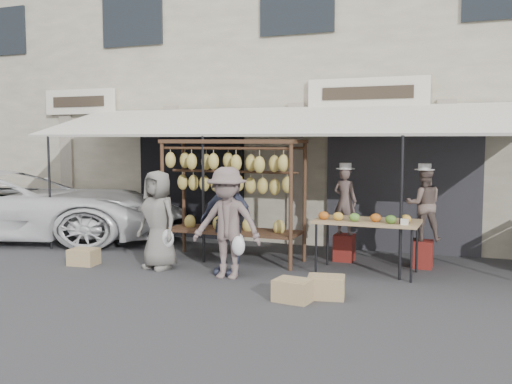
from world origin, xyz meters
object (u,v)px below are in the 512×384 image
(banana_rack, at_px, (232,176))
(customer_right, at_px, (227,223))
(vendor_right, at_px, (424,204))
(customer_left, at_px, (158,220))
(produce_table, at_px, (367,222))
(crate_near_b, at_px, (326,287))
(customer_mid, at_px, (227,222))
(crate_near_a, at_px, (293,290))
(crate_far, at_px, (84,257))
(vendor_left, at_px, (345,201))

(banana_rack, xyz_separation_m, customer_right, (0.46, -1.20, -0.68))
(vendor_right, bearing_deg, customer_left, 6.88)
(produce_table, relative_size, crate_near_b, 3.30)
(customer_mid, distance_m, crate_near_a, 2.02)
(produce_table, bearing_deg, banana_rack, 178.07)
(vendor_right, relative_size, crate_far, 2.62)
(vendor_left, relative_size, vendor_right, 0.98)
(banana_rack, relative_size, customer_left, 1.53)
(customer_left, distance_m, customer_right, 1.41)
(vendor_right, bearing_deg, crate_near_b, 51.10)
(vendor_right, distance_m, crate_near_a, 3.30)
(vendor_right, height_order, crate_near_b, vendor_right)
(vendor_right, distance_m, customer_mid, 3.43)
(vendor_right, xyz_separation_m, customer_right, (-2.86, -1.93, -0.22))
(customer_mid, xyz_separation_m, crate_near_b, (1.90, -0.79, -0.71))
(customer_right, distance_m, crate_near_b, 2.01)
(banana_rack, height_order, customer_mid, banana_rack)
(banana_rack, xyz_separation_m, crate_far, (-2.32, -1.28, -1.43))
(produce_table, height_order, customer_mid, customer_mid)
(banana_rack, relative_size, customer_mid, 1.50)
(vendor_right, bearing_deg, crate_near_a, 47.16)
(customer_left, height_order, customer_mid, customer_mid)
(banana_rack, xyz_separation_m, customer_left, (-0.93, -1.02, -0.72))
(crate_near_b, bearing_deg, vendor_left, 97.43)
(produce_table, relative_size, customer_mid, 0.98)
(customer_left, bearing_deg, customer_right, 9.19)
(vendor_right, bearing_deg, banana_rack, -3.06)
(crate_far, bearing_deg, crate_near_a, -10.64)
(vendor_left, xyz_separation_m, crate_far, (-4.24, -2.08, -0.97))
(produce_table, distance_m, crate_near_b, 1.82)
(customer_right, bearing_deg, customer_mid, 113.12)
(customer_left, bearing_deg, customer_mid, 19.41)
(produce_table, bearing_deg, customer_left, -164.69)
(banana_rack, bearing_deg, customer_left, -132.45)
(vendor_right, distance_m, customer_left, 4.61)
(vendor_left, bearing_deg, crate_near_b, 112.82)
(vendor_right, height_order, customer_right, customer_right)
(customer_right, height_order, crate_near_a, customer_right)
(customer_right, bearing_deg, vendor_right, 32.05)
(vendor_left, bearing_deg, produce_table, 138.31)
(customer_left, bearing_deg, crate_near_b, 3.62)
(produce_table, relative_size, customer_right, 0.95)
(vendor_left, relative_size, customer_right, 0.69)
(banana_rack, bearing_deg, vendor_left, 22.58)
(customer_mid, bearing_deg, vendor_right, 36.10)
(produce_table, bearing_deg, vendor_right, 44.82)
(customer_left, height_order, customer_right, customer_right)
(customer_mid, bearing_deg, crate_near_b, -16.01)
(banana_rack, relative_size, customer_right, 1.45)
(vendor_left, xyz_separation_m, customer_right, (-1.46, -1.99, -0.22))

